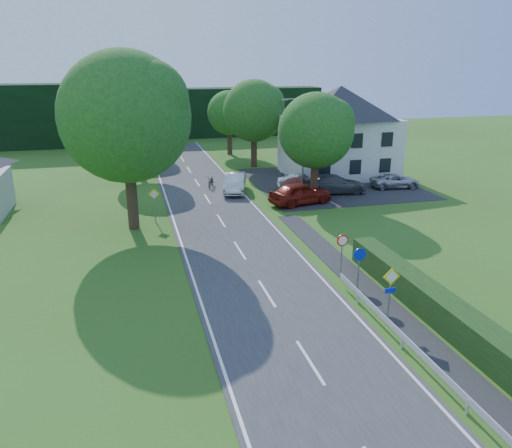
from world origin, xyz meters
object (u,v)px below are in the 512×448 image
object	(u,v)px
moving_car	(235,183)
parked_car_silver_a	(301,182)
motorcycle	(211,181)
parked_car_red	(300,193)
parked_car_silver_b	(395,181)
streetlight	(302,141)
parasol	(330,170)
parked_car_grey	(335,184)

from	to	relation	value
moving_car	parked_car_silver_a	xyz separation A→B (m)	(5.77, -0.76, -0.12)
motorcycle	parked_car_red	bearing A→B (deg)	-31.53
parked_car_silver_b	streetlight	bearing A→B (deg)	94.90
parked_car_red	parasol	bearing A→B (deg)	-50.26
parked_car_red	parasol	world-z (taller)	parasol
parasol	streetlight	bearing A→B (deg)	-137.11
streetlight	moving_car	world-z (taller)	streetlight
parked_car_grey	motorcycle	bearing A→B (deg)	72.46
parked_car_silver_a	parked_car_silver_b	world-z (taller)	parked_car_silver_a
streetlight	parked_car_silver_a	size ratio (longest dim) A/B	1.93
parked_car_grey	moving_car	bearing A→B (deg)	80.97
moving_car	parked_car_silver_a	distance (m)	5.82
parked_car_red	parked_car_silver_b	size ratio (longest dim) A/B	1.16
parked_car_red	parked_car_silver_b	xyz separation A→B (m)	(10.00, 2.96, -0.26)
parked_car_grey	streetlight	bearing A→B (deg)	83.71
motorcycle	parked_car_red	world-z (taller)	parked_car_red
parked_car_silver_a	parasol	xyz separation A→B (m)	(3.98, 3.07, 0.28)
moving_car	streetlight	bearing A→B (deg)	-2.64
parked_car_silver_a	parked_car_silver_b	size ratio (longest dim) A/B	0.96
parked_car_red	parked_car_silver_b	world-z (taller)	parked_car_red
motorcycle	parasol	bearing A→B (deg)	19.77
moving_car	parked_car_red	world-z (taller)	parked_car_red
parked_car_red	parked_car_grey	distance (m)	4.75
motorcycle	parked_car_silver_b	world-z (taller)	parked_car_silver_b
parked_car_silver_a	parked_car_silver_b	bearing A→B (deg)	-87.30
parked_car_grey	parked_car_silver_a	bearing A→B (deg)	62.44
motorcycle	parked_car_silver_a	world-z (taller)	parked_car_silver_a
parked_car_red	parasol	xyz separation A→B (m)	(5.56, 7.33, 0.11)
motorcycle	parked_car_red	xyz separation A→B (m)	(5.90, -7.23, 0.32)
parked_car_red	streetlight	bearing A→B (deg)	-33.03
streetlight	parked_car_silver_b	size ratio (longest dim) A/B	1.84
parked_car_silver_b	parasol	bearing A→B (deg)	52.27
parked_car_silver_a	parked_car_silver_b	xyz separation A→B (m)	(8.41, -1.30, -0.08)
motorcycle	parked_car_red	distance (m)	9.34
moving_car	parked_car_grey	distance (m)	8.53
moving_car	parked_car_silver_a	size ratio (longest dim) A/B	1.17
parked_car_silver_b	parasol	world-z (taller)	parasol
parked_car_silver_b	moving_car	bearing A→B (deg)	88.60
parked_car_red	parked_car_silver_a	xyz separation A→B (m)	(1.59, 4.27, -0.18)
parasol	parked_car_grey	bearing A→B (deg)	-108.28
parked_car_grey	parked_car_red	bearing A→B (deg)	130.47
moving_car	parked_car_grey	world-z (taller)	moving_car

